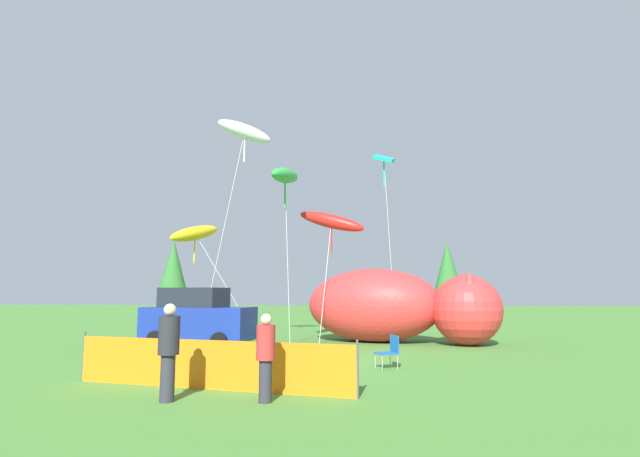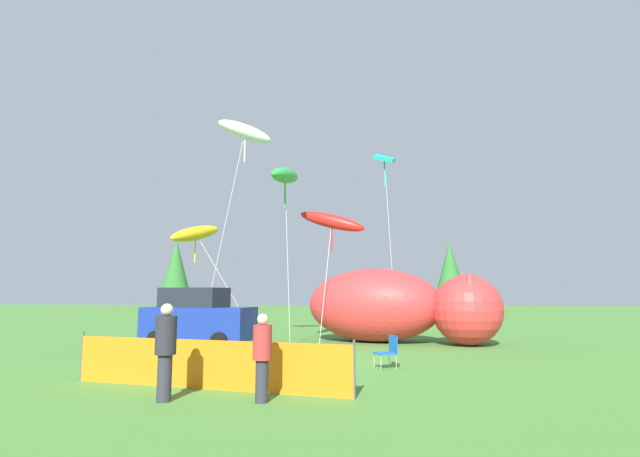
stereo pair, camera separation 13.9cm
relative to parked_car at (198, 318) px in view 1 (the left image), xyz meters
The scene contains 14 objects.
ground_plane 5.69m from the parked_car, 43.80° to the right, with size 120.00×120.00×0.00m, color #477F33.
parked_car is the anchor object (origin of this frame).
folding_chair 8.53m from the parked_car, 34.38° to the right, with size 0.69×0.69×0.90m.
inflatable_cat 7.97m from the parked_car, 15.29° to the left, with size 8.18×4.75×3.05m.
safety_fence 8.54m from the parked_car, 70.13° to the right, with size 6.56×1.53×1.15m.
spectator_in_yellow_shirt 10.21m from the parked_car, 64.52° to the right, with size 0.36×0.36×1.68m.
spectator_in_white_shirt 9.63m from the parked_car, 74.98° to the right, with size 0.41×0.41×1.87m.
kite_white_ghost 7.75m from the parked_car, 26.27° to the left, with size 2.97×1.62×9.32m.
kite_yellow_hero 4.28m from the parked_car, 113.33° to the left, with size 3.74×3.04×5.30m.
kite_green_fish 6.42m from the parked_car, ahead, with size 1.20×2.66×7.15m.
kite_teal_diamond 10.51m from the parked_car, 23.28° to the left, with size 1.09×1.17×8.39m.
kite_red_lizard 6.79m from the parked_car, 23.80° to the left, with size 3.07×1.81×5.80m.
horizon_tree_east 30.39m from the parked_car, 62.23° to the left, with size 2.75×2.75×6.56m.
horizon_tree_west 36.71m from the parked_car, 112.49° to the left, with size 3.19×3.19×7.62m.
Camera 1 is at (2.19, -15.08, 2.11)m, focal length 28.00 mm.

